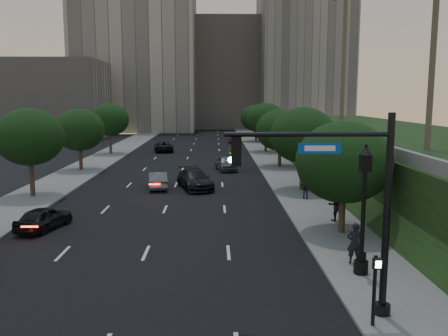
{
  "coord_description": "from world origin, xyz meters",
  "views": [
    {
      "loc": [
        3.34,
        -17.1,
        7.48
      ],
      "look_at": [
        3.86,
        8.81,
        3.6
      ],
      "focal_mm": 38.0,
      "sensor_mm": 36.0,
      "label": 1
    }
  ],
  "objects_px": {
    "sedan_near_left": "(44,218)",
    "sedan_mid_left": "(158,180)",
    "pedestrian_b": "(336,205)",
    "street_lamp": "(363,216)",
    "traffic_signal_mast": "(354,214)",
    "sedan_far_right": "(226,163)",
    "sedan_far_left": "(164,146)",
    "pedestrian_a": "(354,243)",
    "sedan_near_right": "(195,179)",
    "pedestrian_c": "(306,188)"
  },
  "relations": [
    {
      "from": "pedestrian_b",
      "to": "street_lamp",
      "type": "bearing_deg",
      "value": 76.69
    },
    {
      "from": "traffic_signal_mast",
      "to": "pedestrian_c",
      "type": "height_order",
      "value": "traffic_signal_mast"
    },
    {
      "from": "street_lamp",
      "to": "traffic_signal_mast",
      "type": "bearing_deg",
      "value": -112.04
    },
    {
      "from": "pedestrian_a",
      "to": "street_lamp",
      "type": "bearing_deg",
      "value": 92.18
    },
    {
      "from": "sedan_near_right",
      "to": "sedan_far_right",
      "type": "height_order",
      "value": "sedan_near_right"
    },
    {
      "from": "street_lamp",
      "to": "sedan_far_left",
      "type": "bearing_deg",
      "value": 105.84
    },
    {
      "from": "sedan_mid_left",
      "to": "sedan_far_right",
      "type": "bearing_deg",
      "value": -129.58
    },
    {
      "from": "sedan_near_left",
      "to": "sedan_near_right",
      "type": "xyz_separation_m",
      "value": [
        8.1,
        12.01,
        0.11
      ]
    },
    {
      "from": "traffic_signal_mast",
      "to": "sedan_near_left",
      "type": "bearing_deg",
      "value": 141.88
    },
    {
      "from": "sedan_far_left",
      "to": "sedan_near_right",
      "type": "relative_size",
      "value": 0.96
    },
    {
      "from": "sedan_far_left",
      "to": "pedestrian_b",
      "type": "distance_m",
      "value": 40.5
    },
    {
      "from": "street_lamp",
      "to": "pedestrian_b",
      "type": "xyz_separation_m",
      "value": [
        1.11,
        8.61,
        -1.53
      ]
    },
    {
      "from": "traffic_signal_mast",
      "to": "sedan_far_left",
      "type": "xyz_separation_m",
      "value": [
        -11.67,
        50.24,
        -2.95
      ]
    },
    {
      "from": "sedan_far_right",
      "to": "sedan_far_left",
      "type": "bearing_deg",
      "value": 105.19
    },
    {
      "from": "traffic_signal_mast",
      "to": "sedan_near_left",
      "type": "xyz_separation_m",
      "value": [
        -14.35,
        11.26,
        -3.0
      ]
    },
    {
      "from": "street_lamp",
      "to": "pedestrian_b",
      "type": "height_order",
      "value": "street_lamp"
    },
    {
      "from": "traffic_signal_mast",
      "to": "street_lamp",
      "type": "bearing_deg",
      "value": 67.96
    },
    {
      "from": "traffic_signal_mast",
      "to": "sedan_near_right",
      "type": "xyz_separation_m",
      "value": [
        -6.24,
        23.27,
        -2.89
      ]
    },
    {
      "from": "sedan_far_right",
      "to": "pedestrian_a",
      "type": "xyz_separation_m",
      "value": [
        5.05,
        -28.14,
        0.33
      ]
    },
    {
      "from": "sedan_far_right",
      "to": "pedestrian_a",
      "type": "height_order",
      "value": "pedestrian_a"
    },
    {
      "from": "sedan_far_left",
      "to": "pedestrian_c",
      "type": "xyz_separation_m",
      "value": [
        13.7,
        -31.66,
        0.2
      ]
    },
    {
      "from": "sedan_near_left",
      "to": "pedestrian_c",
      "type": "xyz_separation_m",
      "value": [
        16.38,
        7.32,
        0.25
      ]
    },
    {
      "from": "sedan_mid_left",
      "to": "pedestrian_b",
      "type": "distance_m",
      "value": 16.28
    },
    {
      "from": "traffic_signal_mast",
      "to": "sedan_far_right",
      "type": "height_order",
      "value": "traffic_signal_mast"
    },
    {
      "from": "sedan_mid_left",
      "to": "sedan_near_right",
      "type": "relative_size",
      "value": 0.78
    },
    {
      "from": "sedan_near_left",
      "to": "street_lamp",
      "type": "bearing_deg",
      "value": 170.16
    },
    {
      "from": "sedan_far_left",
      "to": "pedestrian_a",
      "type": "relative_size",
      "value": 2.8
    },
    {
      "from": "sedan_near_right",
      "to": "pedestrian_b",
      "type": "xyz_separation_m",
      "value": [
        8.87,
        -10.91,
        0.32
      ]
    },
    {
      "from": "sedan_near_left",
      "to": "pedestrian_b",
      "type": "distance_m",
      "value": 17.02
    },
    {
      "from": "pedestrian_b",
      "to": "pedestrian_c",
      "type": "bearing_deg",
      "value": -90.46
    },
    {
      "from": "street_lamp",
      "to": "sedan_far_right",
      "type": "height_order",
      "value": "street_lamp"
    },
    {
      "from": "sedan_near_left",
      "to": "sedan_far_right",
      "type": "distance_m",
      "value": 24.42
    },
    {
      "from": "pedestrian_a",
      "to": "sedan_near_right",
      "type": "bearing_deg",
      "value": -61.54
    },
    {
      "from": "pedestrian_a",
      "to": "pedestrian_b",
      "type": "xyz_separation_m",
      "value": [
        1.04,
        7.37,
        0.03
      ]
    },
    {
      "from": "street_lamp",
      "to": "sedan_mid_left",
      "type": "relative_size",
      "value": 1.33
    },
    {
      "from": "street_lamp",
      "to": "sedan_far_left",
      "type": "distance_m",
      "value": 48.36
    },
    {
      "from": "traffic_signal_mast",
      "to": "pedestrian_c",
      "type": "xyz_separation_m",
      "value": [
        2.03,
        18.58,
        -2.75
      ]
    },
    {
      "from": "sedan_mid_left",
      "to": "pedestrian_c",
      "type": "height_order",
      "value": "pedestrian_c"
    },
    {
      "from": "sedan_near_right",
      "to": "pedestrian_a",
      "type": "height_order",
      "value": "pedestrian_a"
    },
    {
      "from": "street_lamp",
      "to": "pedestrian_b",
      "type": "relative_size",
      "value": 2.93
    },
    {
      "from": "sedan_near_left",
      "to": "pedestrian_b",
      "type": "bearing_deg",
      "value": -160.81
    },
    {
      "from": "sedan_far_right",
      "to": "pedestrian_c",
      "type": "xyz_separation_m",
      "value": [
        5.49,
        -14.54,
        0.17
      ]
    },
    {
      "from": "sedan_mid_left",
      "to": "pedestrian_b",
      "type": "height_order",
      "value": "pedestrian_b"
    },
    {
      "from": "sedan_far_left",
      "to": "pedestrian_b",
      "type": "height_order",
      "value": "pedestrian_b"
    },
    {
      "from": "pedestrian_b",
      "to": "pedestrian_c",
      "type": "xyz_separation_m",
      "value": [
        -0.6,
        6.22,
        -0.18
      ]
    },
    {
      "from": "pedestrian_b",
      "to": "pedestrian_a",
      "type": "bearing_deg",
      "value": 75.99
    },
    {
      "from": "sedan_near_left",
      "to": "sedan_far_left",
      "type": "bearing_deg",
      "value": -78.43
    },
    {
      "from": "sedan_near_left",
      "to": "sedan_far_left",
      "type": "distance_m",
      "value": 39.07
    },
    {
      "from": "sedan_mid_left",
      "to": "sedan_near_left",
      "type": "bearing_deg",
      "value": 58.97
    },
    {
      "from": "sedan_near_left",
      "to": "sedan_mid_left",
      "type": "bearing_deg",
      "value": -97.02
    }
  ]
}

